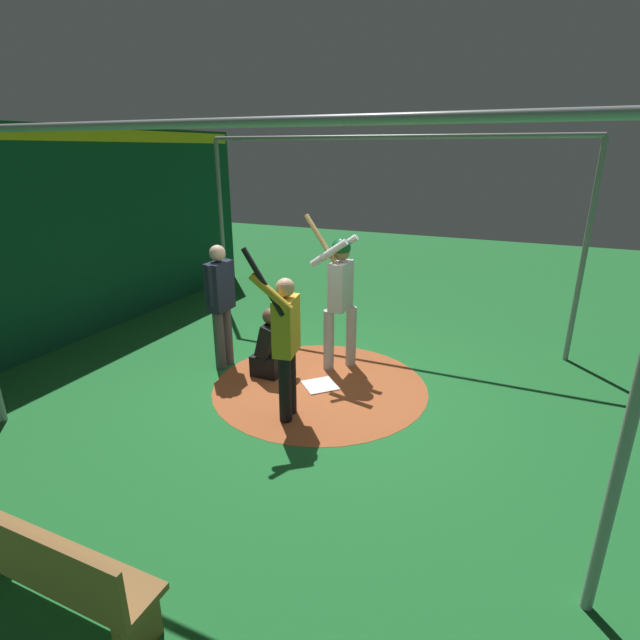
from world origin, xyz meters
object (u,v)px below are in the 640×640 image
at_px(batter, 340,290).
at_px(bench, 43,567).
at_px(home_plate, 320,385).
at_px(catcher, 271,349).
at_px(umpire, 221,300).
at_px(visitor, 286,339).

distance_m(batter, bench, 4.63).
distance_m(home_plate, catcher, 0.87).
relative_size(home_plate, catcher, 0.42).
xyz_separation_m(batter, catcher, (-0.78, -0.61, -0.78)).
distance_m(umpire, visitor, 1.77).
bearing_deg(batter, visitor, -91.55).
relative_size(umpire, visitor, 0.87).
bearing_deg(catcher, umpire, -178.26).
bearing_deg(visitor, umpire, 137.78).
bearing_deg(catcher, batter, 38.10).
bearing_deg(visitor, home_plate, 76.31).
xyz_separation_m(umpire, visitor, (1.52, -0.92, -0.02)).
bearing_deg(umpire, visitor, -31.14).
bearing_deg(batter, bench, -93.41).
relative_size(batter, catcher, 2.24).
xyz_separation_m(home_plate, umpire, (-1.56, 0.04, 1.01)).
xyz_separation_m(catcher, umpire, (-0.78, -0.02, 0.63)).
xyz_separation_m(home_plate, visitor, (-0.04, -0.87, 0.98)).
xyz_separation_m(home_plate, bench, (-0.27, -3.89, 0.43)).
distance_m(catcher, visitor, 1.34).
height_order(home_plate, bench, bench).
bearing_deg(home_plate, umpire, 178.42).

